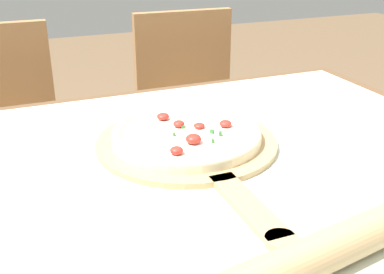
{
  "coord_description": "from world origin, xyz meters",
  "views": [
    {
      "loc": [
        -0.31,
        -0.73,
        1.2
      ],
      "look_at": [
        0.02,
        0.08,
        0.81
      ],
      "focal_mm": 45.0,
      "sensor_mm": 36.0,
      "label": 1
    }
  ],
  "objects": [
    {
      "name": "dining_table",
      "position": [
        0.0,
        0.0,
        0.67
      ],
      "size": [
        1.33,
        1.02,
        0.78
      ],
      "color": "brown",
      "rests_on": "ground_plane"
    },
    {
      "name": "towel_cloth",
      "position": [
        0.0,
        0.0,
        0.78
      ],
      "size": [
        1.25,
        0.94,
        0.0
      ],
      "color": "silver",
      "rests_on": "dining_table"
    },
    {
      "name": "pizza_peel",
      "position": [
        0.02,
        0.09,
        0.79
      ],
      "size": [
        0.37,
        0.58,
        0.01
      ],
      "color": "tan",
      "rests_on": "towel_cloth"
    },
    {
      "name": "pizza",
      "position": [
        0.02,
        0.11,
        0.81
      ],
      "size": [
        0.31,
        0.31,
        0.04
      ],
      "color": "beige",
      "rests_on": "pizza_peel"
    },
    {
      "name": "rolling_pin",
      "position": [
        0.02,
        -0.33,
        0.81
      ],
      "size": [
        0.47,
        0.12,
        0.06
      ],
      "rotation": [
        0.0,
        0.0,
        0.16
      ],
      "color": "tan",
      "rests_on": "towel_cloth"
    },
    {
      "name": "chair_left",
      "position": [
        -0.34,
        0.87,
        0.53
      ],
      "size": [
        0.41,
        0.41,
        0.91
      ],
      "rotation": [
        0.0,
        0.0,
        -0.02
      ],
      "color": "#A37547",
      "rests_on": "ground_plane"
    },
    {
      "name": "chair_right",
      "position": [
        0.34,
        0.87,
        0.53
      ],
      "size": [
        0.42,
        0.42,
        0.91
      ],
      "rotation": [
        0.0,
        0.0,
        -0.05
      ],
      "color": "#A37547",
      "rests_on": "ground_plane"
    }
  ]
}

